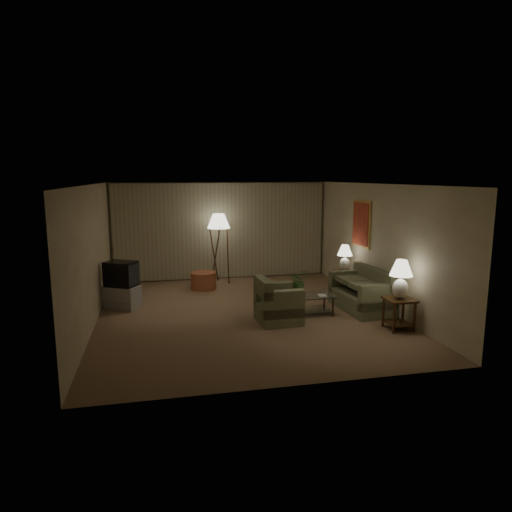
% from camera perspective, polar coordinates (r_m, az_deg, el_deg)
% --- Properties ---
extents(ground, '(7.00, 7.00, 0.00)m').
position_cam_1_polar(ground, '(9.75, -1.45, -7.11)').
color(ground, olive).
rests_on(ground, ground).
extents(room_shell, '(6.04, 7.02, 2.72)m').
position_cam_1_polar(room_shell, '(10.87, -2.87, 4.07)').
color(room_shell, beige).
rests_on(room_shell, ground).
extents(sofa, '(1.69, 0.97, 0.71)m').
position_cam_1_polar(sofa, '(10.14, 12.93, -4.61)').
color(sofa, '#787E59').
rests_on(sofa, ground).
extents(armchair, '(0.91, 0.87, 0.71)m').
position_cam_1_polar(armchair, '(9.08, 2.82, -6.07)').
color(armchair, '#787E59').
rests_on(armchair, ground).
extents(side_table_near, '(0.51, 0.51, 0.60)m').
position_cam_1_polar(side_table_near, '(9.04, 17.45, -6.27)').
color(side_table_near, '#3A1E0F').
rests_on(side_table_near, ground).
extents(side_table_far, '(0.48, 0.40, 0.60)m').
position_cam_1_polar(side_table_far, '(11.30, 10.94, -2.83)').
color(side_table_far, '#3A1E0F').
rests_on(side_table_far, ground).
extents(table_lamp_near, '(0.43, 0.43, 0.74)m').
position_cam_1_polar(table_lamp_near, '(8.89, 17.66, -2.37)').
color(table_lamp_near, white).
rests_on(table_lamp_near, side_table_near).
extents(table_lamp_far, '(0.37, 0.37, 0.63)m').
position_cam_1_polar(table_lamp_far, '(11.18, 11.04, 0.06)').
color(table_lamp_far, white).
rests_on(table_lamp_far, side_table_far).
extents(coffee_table, '(1.18, 0.64, 0.41)m').
position_cam_1_polar(coffee_table, '(9.60, 6.16, -5.71)').
color(coffee_table, silver).
rests_on(coffee_table, ground).
extents(tv_cabinet, '(1.11, 1.08, 0.50)m').
position_cam_1_polar(tv_cabinet, '(10.44, -16.37, -4.94)').
color(tv_cabinet, '#ADADB0').
rests_on(tv_cabinet, ground).
extents(crt_tv, '(1.02, 1.00, 0.54)m').
position_cam_1_polar(crt_tv, '(10.32, -16.52, -2.15)').
color(crt_tv, black).
rests_on(crt_tv, tv_cabinet).
extents(floor_lamp, '(0.61, 0.61, 1.87)m').
position_cam_1_polar(floor_lamp, '(12.26, -4.65, 1.12)').
color(floor_lamp, '#3A1E0F').
rests_on(floor_lamp, ground).
extents(ottoman, '(0.77, 0.77, 0.44)m').
position_cam_1_polar(ottoman, '(11.78, -6.57, -3.07)').
color(ottoman, '#A65238').
rests_on(ottoman, ground).
extents(vase, '(0.18, 0.18, 0.17)m').
position_cam_1_polar(vase, '(9.50, 5.33, -4.49)').
color(vase, white).
rests_on(vase, coffee_table).
extents(flowers, '(0.51, 0.49, 0.45)m').
position_cam_1_polar(flowers, '(9.42, 5.36, -2.66)').
color(flowers, '#477B36').
rests_on(flowers, vase).
extents(book, '(0.19, 0.24, 0.02)m').
position_cam_1_polar(book, '(9.55, 7.80, -4.93)').
color(book, olive).
rests_on(book, coffee_table).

